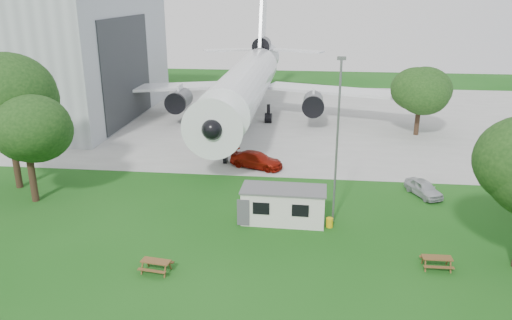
# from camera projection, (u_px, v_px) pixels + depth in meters

# --- Properties ---
(ground) EXTENTS (160.00, 160.00, 0.00)m
(ground) POSITION_uv_depth(u_px,v_px,m) (207.00, 257.00, 32.09)
(ground) COLOR #26611D
(concrete_apron) EXTENTS (120.00, 46.00, 0.03)m
(concrete_apron) POSITION_uv_depth(u_px,v_px,m) (265.00, 117.00, 67.83)
(concrete_apron) COLOR #B7B7B2
(concrete_apron) RESTS_ON ground
(airliner) EXTENTS (46.36, 47.73, 17.69)m
(airliner) POSITION_uv_depth(u_px,v_px,m) (248.00, 81.00, 64.34)
(airliner) COLOR white
(airliner) RESTS_ON ground
(site_cabin) EXTENTS (6.78, 2.84, 2.62)m
(site_cabin) POSITION_uv_depth(u_px,v_px,m) (284.00, 205.00, 36.70)
(site_cabin) COLOR silver
(site_cabin) RESTS_ON ground
(picnic_west) EXTENTS (1.99, 1.74, 0.76)m
(picnic_west) POSITION_uv_depth(u_px,v_px,m) (157.00, 272.00, 30.43)
(picnic_west) COLOR brown
(picnic_west) RESTS_ON ground
(picnic_east) EXTENTS (1.83, 1.54, 0.76)m
(picnic_east) POSITION_uv_depth(u_px,v_px,m) (436.00, 268.00, 30.83)
(picnic_east) COLOR brown
(picnic_east) RESTS_ON ground
(lamp_mast) EXTENTS (0.16, 0.16, 12.00)m
(lamp_mast) POSITION_uv_depth(u_px,v_px,m) (337.00, 144.00, 35.11)
(lamp_mast) COLOR slate
(lamp_mast) RESTS_ON ground
(tree_west_big) EXTENTS (8.13, 8.13, 11.75)m
(tree_west_big) POSITION_uv_depth(u_px,v_px,m) (6.00, 101.00, 41.07)
(tree_west_big) COLOR #382619
(tree_west_big) RESTS_ON ground
(tree_west_small) EXTENTS (6.27, 6.27, 9.21)m
(tree_west_small) POSITION_uv_depth(u_px,v_px,m) (25.00, 129.00, 38.77)
(tree_west_small) COLOR #382619
(tree_west_small) RESTS_ON ground
(tree_far_apron) EXTENTS (6.73, 6.73, 8.81)m
(tree_far_apron) POSITION_uv_depth(u_px,v_px,m) (421.00, 90.00, 57.60)
(tree_far_apron) COLOR #382619
(tree_far_apron) RESTS_ON ground
(car_ne_hatch) EXTENTS (3.01, 4.16, 1.32)m
(car_ne_hatch) POSITION_uv_depth(u_px,v_px,m) (424.00, 188.00, 41.52)
(car_ne_hatch) COLOR #B3B5BA
(car_ne_hatch) RESTS_ON ground
(car_apron_van) EXTENTS (5.65, 3.79, 1.52)m
(car_apron_van) POSITION_uv_depth(u_px,v_px,m) (256.00, 160.00, 48.13)
(car_apron_van) COLOR maroon
(car_apron_van) RESTS_ON ground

